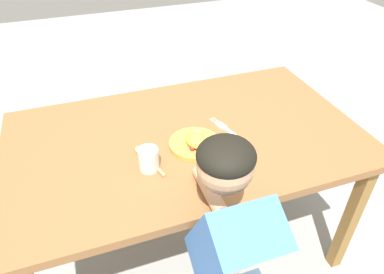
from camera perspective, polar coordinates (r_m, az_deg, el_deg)
The scene contains 6 objects.
ground_plane at distance 1.95m, azimuth -0.77°, elevation -16.61°, with size 8.00×8.00×0.00m, color gray.
dining_table at distance 1.48m, azimuth -0.97°, elevation -1.80°, with size 1.44×0.85×0.71m.
plate at distance 1.37m, azimuth 0.51°, elevation -0.86°, with size 0.20×0.20×0.07m.
fork at distance 1.47m, azimuth 5.95°, elevation 1.02°, with size 0.08×0.22×0.01m.
spoon at distance 1.33m, azimuth -7.35°, elevation -3.26°, with size 0.08×0.21×0.01m.
drinking_cup at distance 1.27m, azimuth -7.06°, elevation -3.59°, with size 0.07×0.07×0.09m, color silver.
Camera 1 is at (-0.36, -1.10, 1.57)m, focal length 32.82 mm.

